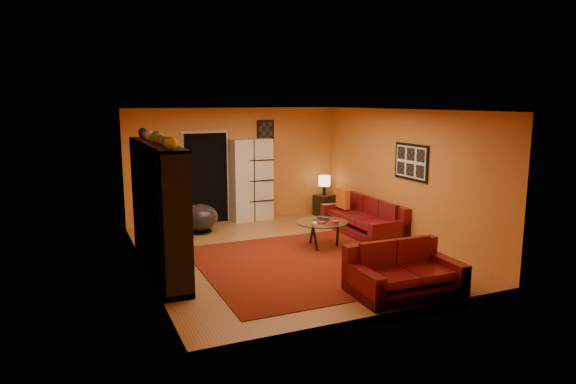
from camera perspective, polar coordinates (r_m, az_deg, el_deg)
name	(u,v)px	position (r m, az deg, el deg)	size (l,w,h in m)	color
floor	(287,253)	(9.47, -0.17, -6.82)	(6.00, 6.00, 0.00)	brown
ceiling	(286,110)	(9.06, -0.18, 9.11)	(6.00, 6.00, 0.00)	white
wall_back	(235,164)	(11.96, -5.89, 3.07)	(6.00, 6.00, 0.00)	orange
wall_front	(381,218)	(6.58, 10.27, -2.88)	(6.00, 6.00, 0.00)	orange
wall_left	(143,193)	(8.51, -15.81, -0.14)	(6.00, 6.00, 0.00)	orange
wall_right	(402,175)	(10.41, 12.57, 1.82)	(6.00, 6.00, 0.00)	orange
rug	(308,263)	(8.90, 2.24, -7.91)	(3.60, 3.60, 0.01)	#4F1209
doorway	(206,178)	(11.77, -9.06, 1.50)	(0.95, 0.10, 2.04)	black
wall_art_right	(411,162)	(10.12, 13.54, 3.27)	(0.03, 1.00, 0.70)	black
wall_art_back	(265,131)	(12.12, -2.53, 6.77)	(0.42, 0.03, 0.52)	black
entertainment_unit	(158,207)	(8.59, -14.24, -1.68)	(0.45, 3.00, 2.10)	black
tv	(160,209)	(8.68, -13.99, -1.81)	(0.13, 1.01, 0.58)	black
sofa	(366,219)	(10.97, 8.64, -3.02)	(0.88, 2.15, 0.85)	#530B11
loveseat	(402,273)	(7.76, 12.52, -8.75)	(1.60, 0.99, 0.85)	#530B11
throw_pillow	(343,199)	(11.37, 6.11, -0.73)	(0.12, 0.42, 0.42)	#DD5918
coffee_table	(322,224)	(9.75, 3.77, -3.59)	(0.99, 0.99, 0.49)	silver
storage_cabinet	(251,180)	(11.92, -4.10, 1.36)	(0.95, 0.42, 1.89)	silver
bowl_chair	(200,217)	(10.99, -9.73, -2.81)	(0.75, 0.75, 0.61)	black
side_table	(324,205)	(12.51, 4.03, -1.46)	(0.40, 0.40, 0.50)	black
table_lamp	(324,181)	(12.41, 4.06, 1.18)	(0.28, 0.28, 0.47)	black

